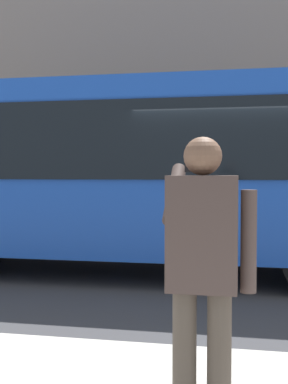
{
  "coord_description": "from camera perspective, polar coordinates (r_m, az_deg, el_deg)",
  "views": [
    {
      "loc": [
        -0.22,
        7.74,
        1.65
      ],
      "look_at": [
        1.3,
        -0.01,
        1.34
      ],
      "focal_mm": 46.57,
      "sensor_mm": 36.0,
      "label": 1
    }
  ],
  "objects": [
    {
      "name": "building_facade_far",
      "position": [
        15.17,
        10.44,
        18.84
      ],
      "size": [
        28.0,
        1.55,
        12.0
      ],
      "color": "gray",
      "rests_on": "ground_plane"
    },
    {
      "name": "ground_plane",
      "position": [
        7.91,
        9.43,
        -9.79
      ],
      "size": [
        60.0,
        60.0,
        0.0
      ],
      "primitive_type": "plane",
      "color": "#38383A"
    },
    {
      "name": "pedestrian_photographer",
      "position": [
        2.9,
        6.76,
        -7.81
      ],
      "size": [
        0.53,
        0.52,
        1.7
      ],
      "color": "#4C4238",
      "rests_on": "sidewalk_curb"
    },
    {
      "name": "red_bus",
      "position": [
        8.17,
        -3.09,
        2.5
      ],
      "size": [
        9.05,
        2.54,
        3.08
      ],
      "color": "#1947AD",
      "rests_on": "ground_plane"
    }
  ]
}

